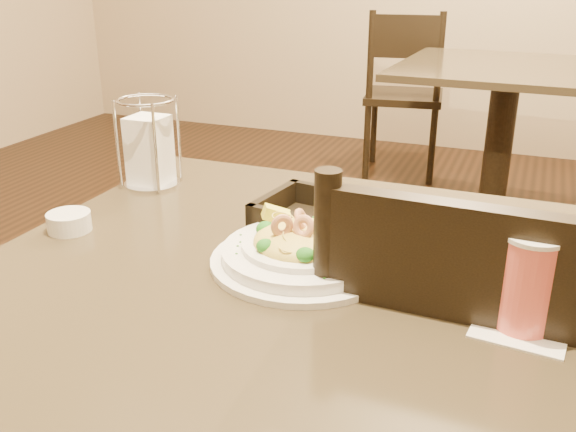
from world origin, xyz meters
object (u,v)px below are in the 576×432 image
at_px(main_table, 283,407).
at_px(background_table, 502,121).
at_px(butter_ramekin, 69,222).
at_px(drink_glass, 528,283).
at_px(dining_chair_far, 404,90).
at_px(napkin_caddy, 149,148).
at_px(pasta_bowl, 302,249).
at_px(side_plate, 434,241).
at_px(dining_chair_near, 457,420).
at_px(bread_basket, 319,220).

relative_size(main_table, background_table, 0.96).
bearing_deg(butter_ramekin, background_table, 75.43).
relative_size(main_table, drink_glass, 7.23).
bearing_deg(main_table, dining_chair_far, 98.18).
relative_size(dining_chair_far, napkin_caddy, 5.29).
bearing_deg(background_table, pasta_bowl, -94.10).
height_order(napkin_caddy, butter_ramekin, napkin_caddy).
bearing_deg(napkin_caddy, dining_chair_far, 90.30).
relative_size(pasta_bowl, side_plate, 2.17).
bearing_deg(dining_chair_far, napkin_caddy, 82.22).
bearing_deg(dining_chair_near, napkin_caddy, -12.32).
bearing_deg(napkin_caddy, dining_chair_near, -14.40).
xyz_separation_m(dining_chair_far, pasta_bowl, (0.42, -2.76, 0.29)).
xyz_separation_m(main_table, bread_basket, (-0.00, 0.16, 0.26)).
bearing_deg(dining_chair_far, pasta_bowl, 90.54).
distance_m(background_table, butter_ramekin, 2.22).
height_order(background_table, drink_glass, drink_glass).
bearing_deg(bread_basket, dining_chair_far, 98.64).
relative_size(main_table, napkin_caddy, 5.11).
bearing_deg(bread_basket, pasta_bowl, -81.93).
bearing_deg(main_table, bread_basket, 90.77).
bearing_deg(drink_glass, pasta_bowl, 168.20).
bearing_deg(butter_ramekin, drink_glass, -3.30).
height_order(background_table, bread_basket, bread_basket).
height_order(background_table, napkin_caddy, napkin_caddy).
bearing_deg(dining_chair_near, main_table, 22.13).
xyz_separation_m(pasta_bowl, drink_glass, (0.31, -0.07, 0.04)).
height_order(dining_chair_near, dining_chair_far, same).
bearing_deg(dining_chair_far, side_plate, 94.60).
bearing_deg(butter_ramekin, pasta_bowl, 3.40).
bearing_deg(side_plate, bread_basket, -175.02).
bearing_deg(drink_glass, butter_ramekin, 176.70).
xyz_separation_m(napkin_caddy, side_plate, (0.57, -0.08, -0.07)).
xyz_separation_m(pasta_bowl, napkin_caddy, (-0.40, 0.23, 0.05)).
distance_m(drink_glass, bread_basket, 0.39).
height_order(main_table, drink_glass, drink_glass).
bearing_deg(background_table, napkin_caddy, -106.44).
distance_m(side_plate, butter_ramekin, 0.60).
xyz_separation_m(main_table, dining_chair_near, (0.26, 0.09, -0.02)).
height_order(dining_chair_far, side_plate, dining_chair_far).
relative_size(main_table, dining_chair_far, 0.97).
xyz_separation_m(pasta_bowl, side_plate, (0.17, 0.15, -0.02)).
relative_size(dining_chair_near, drink_glass, 7.47).
distance_m(dining_chair_far, bread_basket, 2.68).
distance_m(main_table, dining_chair_near, 0.28).
distance_m(pasta_bowl, butter_ramekin, 0.40).
distance_m(main_table, napkin_caddy, 0.56).
height_order(background_table, dining_chair_far, dining_chair_far).
bearing_deg(main_table, side_plate, 44.10).
distance_m(napkin_caddy, butter_ramekin, 0.26).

